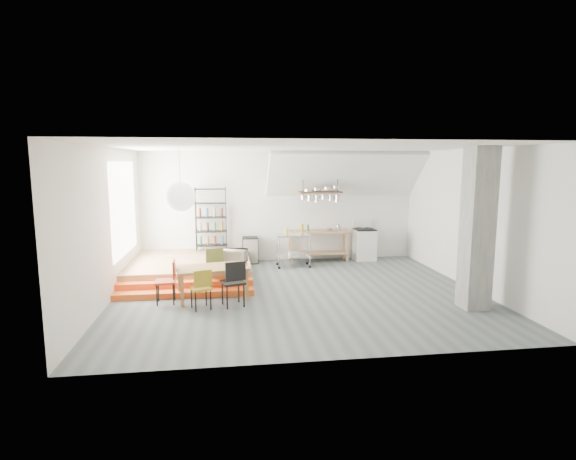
{
  "coord_description": "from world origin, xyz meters",
  "views": [
    {
      "loc": [
        -1.55,
        -9.59,
        2.87
      ],
      "look_at": [
        -0.12,
        0.8,
        1.3
      ],
      "focal_mm": 28.0,
      "sensor_mm": 36.0,
      "label": 1
    }
  ],
  "objects": [
    {
      "name": "bowl",
      "position": [
        1.43,
        3.1,
        0.94
      ],
      "size": [
        0.24,
        0.24,
        0.05
      ],
      "primitive_type": "imported",
      "rotation": [
        0.0,
        0.0,
        0.11
      ],
      "color": "silver",
      "rests_on": "kitchen_counter"
    },
    {
      "name": "chair_mustard",
      "position": [
        -2.07,
        -0.91,
        0.49
      ],
      "size": [
        0.48,
        0.48,
        0.82
      ],
      "rotation": [
        0.0,
        0.0,
        3.48
      ],
      "color": "olive",
      "rests_on": "ground"
    },
    {
      "name": "pot_rack",
      "position": [
        1.13,
        2.92,
        1.98
      ],
      "size": [
        1.2,
        0.5,
        1.43
      ],
      "color": "#412A1A",
      "rests_on": "ceiling"
    },
    {
      "name": "kitchen_counter",
      "position": [
        1.1,
        3.15,
        0.63
      ],
      "size": [
        1.8,
        0.6,
        0.91
      ],
      "color": "olive",
      "rests_on": "ground"
    },
    {
      "name": "mini_fridge",
      "position": [
        -0.9,
        3.2,
        0.38
      ],
      "size": [
        0.44,
        0.44,
        0.75
      ],
      "primitive_type": "cube",
      "color": "black",
      "rests_on": "ground"
    },
    {
      "name": "wall_right",
      "position": [
        4.0,
        0.0,
        1.6
      ],
      "size": [
        0.04,
        7.0,
        3.2
      ],
      "primitive_type": "cube",
      "color": "silver",
      "rests_on": "ground"
    },
    {
      "name": "paper_lantern",
      "position": [
        -2.47,
        -0.31,
        2.2
      ],
      "size": [
        0.6,
        0.6,
        0.6
      ],
      "primitive_type": "sphere",
      "color": "white",
      "rests_on": "ceiling"
    },
    {
      "name": "slope_ceiling",
      "position": [
        1.8,
        2.9,
        2.55
      ],
      "size": [
        4.4,
        1.44,
        1.32
      ],
      "primitive_type": "cube",
      "rotation": [
        -0.73,
        0.0,
        0.0
      ],
      "color": "white",
      "rests_on": "wall_back"
    },
    {
      "name": "microwave_shelf",
      "position": [
        -1.4,
        0.75,
        0.55
      ],
      "size": [
        0.6,
        0.4,
        0.16
      ],
      "color": "olive",
      "rests_on": "platform"
    },
    {
      "name": "window_pane",
      "position": [
        -3.98,
        1.5,
        1.8
      ],
      "size": [
        0.02,
        2.5,
        2.2
      ],
      "primitive_type": "cube",
      "color": "white",
      "rests_on": "wall_left"
    },
    {
      "name": "chair_black",
      "position": [
        -1.44,
        -0.81,
        0.57
      ],
      "size": [
        0.54,
        0.54,
        0.95
      ],
      "rotation": [
        0.0,
        0.0,
        3.42
      ],
      "color": "black",
      "rests_on": "ground"
    },
    {
      "name": "wall_left",
      "position": [
        -4.0,
        0.0,
        1.6
      ],
      "size": [
        0.04,
        7.0,
        3.2
      ],
      "primitive_type": "cube",
      "color": "silver",
      "rests_on": "ground"
    },
    {
      "name": "rolling_cart",
      "position": [
        0.27,
        2.53,
        0.59
      ],
      "size": [
        0.94,
        0.53,
        0.92
      ],
      "rotation": [
        0.0,
        0.0,
        -0.0
      ],
      "color": "silver",
      "rests_on": "ground"
    },
    {
      "name": "step_upper",
      "position": [
        -2.5,
        0.4,
        0.13
      ],
      "size": [
        3.0,
        0.35,
        0.27
      ],
      "primitive_type": "cube",
      "color": "#EF5A1C",
      "rests_on": "ground"
    },
    {
      "name": "ceiling",
      "position": [
        0.0,
        0.0,
        3.2
      ],
      "size": [
        8.0,
        7.0,
        0.02
      ],
      "primitive_type": "cube",
      "color": "white",
      "rests_on": "wall_back"
    },
    {
      "name": "floor",
      "position": [
        0.0,
        0.0,
        0.0
      ],
      "size": [
        8.0,
        8.0,
        0.0
      ],
      "primitive_type": "plane",
      "color": "#525C5F",
      "rests_on": "ground"
    },
    {
      "name": "step_lower",
      "position": [
        -2.5,
        0.05,
        0.07
      ],
      "size": [
        3.0,
        0.35,
        0.13
      ],
      "primitive_type": "cube",
      "color": "#EF5A1C",
      "rests_on": "ground"
    },
    {
      "name": "dining_table",
      "position": [
        -1.88,
        -0.2,
        0.62
      ],
      "size": [
        1.6,
        1.07,
        0.7
      ],
      "rotation": [
        0.0,
        0.0,
        0.18
      ],
      "color": "brown",
      "rests_on": "ground"
    },
    {
      "name": "concrete_column",
      "position": [
        3.3,
        -1.5,
        1.6
      ],
      "size": [
        0.5,
        0.5,
        3.2
      ],
      "primitive_type": "cube",
      "color": "slate",
      "rests_on": "ground"
    },
    {
      "name": "chair_red",
      "position": [
        -2.76,
        -0.37,
        0.53
      ],
      "size": [
        0.43,
        0.43,
        0.89
      ],
      "rotation": [
        0.0,
        0.0,
        -1.52
      ],
      "color": "red",
      "rests_on": "ground"
    },
    {
      "name": "microwave",
      "position": [
        -1.4,
        0.75,
        0.72
      ],
      "size": [
        0.66,
        0.53,
        0.32
      ],
      "primitive_type": "imported",
      "rotation": [
        0.0,
        0.0,
        -0.29
      ],
      "color": "beige",
      "rests_on": "microwave_shelf"
    },
    {
      "name": "platform",
      "position": [
        -2.5,
        2.0,
        0.2
      ],
      "size": [
        3.0,
        3.0,
        0.4
      ],
      "primitive_type": "cube",
      "color": "olive",
      "rests_on": "ground"
    },
    {
      "name": "stove",
      "position": [
        2.5,
        3.16,
        0.48
      ],
      "size": [
        0.6,
        0.6,
        1.18
      ],
      "color": "white",
      "rests_on": "ground"
    },
    {
      "name": "chair_olive",
      "position": [
        -1.82,
        0.5,
        0.56
      ],
      "size": [
        0.52,
        0.52,
        0.95
      ],
      "rotation": [
        0.0,
        0.0,
        0.23
      ],
      "color": "#5C6730",
      "rests_on": "ground"
    },
    {
      "name": "wire_shelving",
      "position": [
        -2.0,
        3.2,
        1.33
      ],
      "size": [
        0.88,
        0.38,
        1.8
      ],
      "color": "black",
      "rests_on": "platform"
    },
    {
      "name": "wall_back",
      "position": [
        0.0,
        3.5,
        1.6
      ],
      "size": [
        8.0,
        0.04,
        3.2
      ],
      "primitive_type": "cube",
      "color": "silver",
      "rests_on": "ground"
    }
  ]
}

